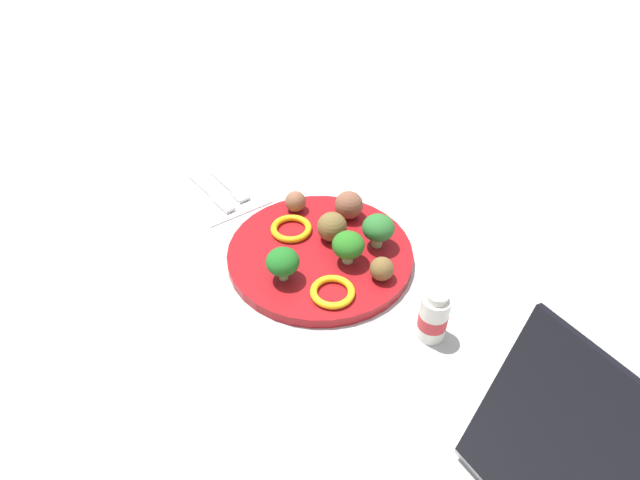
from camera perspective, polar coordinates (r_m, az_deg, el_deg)
name	(u,v)px	position (r m, az deg, el deg)	size (l,w,h in m)	color
ground_plane	(320,258)	(0.82, 0.00, -1.91)	(4.00, 4.00, 0.00)	#B2B2AD
plate	(320,254)	(0.82, 0.00, -1.49)	(0.28, 0.28, 0.02)	maroon
broccoli_floret_mid_left	(283,262)	(0.75, -3.97, -2.34)	(0.05, 0.05, 0.05)	#92CD6D
broccoli_floret_mid_right	(378,228)	(0.80, 6.19, 1.24)	(0.05, 0.05, 0.05)	#96BD78
broccoli_floret_back_left	(348,246)	(0.77, 3.01, -0.59)	(0.05, 0.05, 0.05)	#A4CB80
meatball_back_right	(349,205)	(0.86, 3.07, 3.71)	(0.05, 0.05, 0.05)	brown
meatball_center	(332,227)	(0.82, 1.29, 1.41)	(0.05, 0.05, 0.05)	brown
meatball_near_rim	(296,202)	(0.88, -2.61, 4.09)	(0.03, 0.03, 0.03)	brown
meatball_front_right	(382,269)	(0.76, 6.56, -3.06)	(0.03, 0.03, 0.03)	brown
pepper_ring_front_right	(333,292)	(0.74, 1.34, -5.51)	(0.06, 0.06, 0.01)	yellow
pepper_ring_mid_right	(291,229)	(0.84, -3.06, 1.22)	(0.06, 0.06, 0.01)	yellow
napkin	(219,190)	(0.98, -10.66, 5.25)	(0.17, 0.12, 0.01)	white
fork	(230,186)	(0.97, -9.54, 5.66)	(0.12, 0.02, 0.01)	silver
knife	(211,193)	(0.96, -11.43, 4.92)	(0.15, 0.02, 0.01)	silver
yogurt_bottle	(433,317)	(0.71, 11.91, -7.97)	(0.04, 0.04, 0.08)	white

